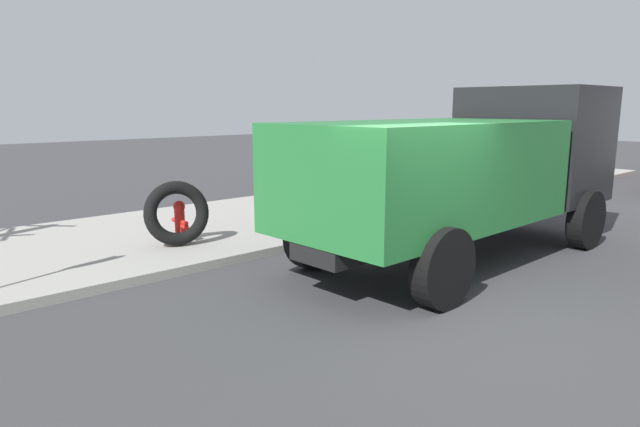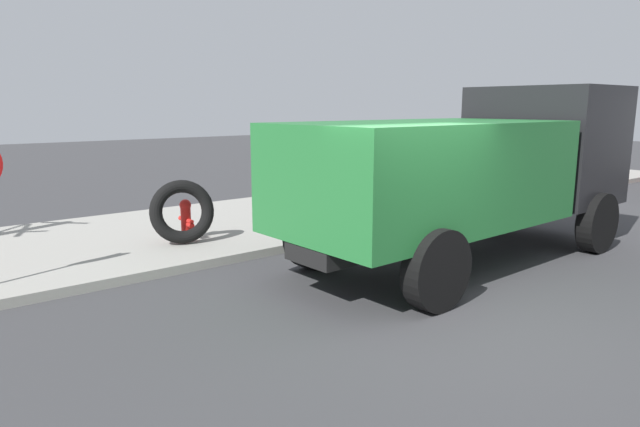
% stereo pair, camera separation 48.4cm
% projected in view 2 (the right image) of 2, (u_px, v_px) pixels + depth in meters
% --- Properties ---
extents(ground_plane, '(80.00, 80.00, 0.00)m').
position_uv_depth(ground_plane, '(456.00, 321.00, 6.89)').
color(ground_plane, '#38383A').
extents(sidewalk_curb, '(36.00, 5.00, 0.15)m').
position_uv_depth(sidewalk_curb, '(208.00, 228.00, 11.83)').
color(sidewalk_curb, '#99968E').
rests_on(sidewalk_curb, ground).
extents(fire_hydrant, '(0.22, 0.49, 0.77)m').
position_uv_depth(fire_hydrant, '(186.00, 218.00, 10.42)').
color(fire_hydrant, red).
rests_on(fire_hydrant, sidewalk_curb).
extents(loose_tire, '(1.22, 0.69, 1.18)m').
position_uv_depth(loose_tire, '(182.00, 212.00, 10.08)').
color(loose_tire, black).
rests_on(loose_tire, sidewalk_curb).
extents(dump_truck_green, '(7.03, 2.88, 3.00)m').
position_uv_depth(dump_truck_green, '(473.00, 167.00, 9.48)').
color(dump_truck_green, '#237033').
rests_on(dump_truck_green, ground).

